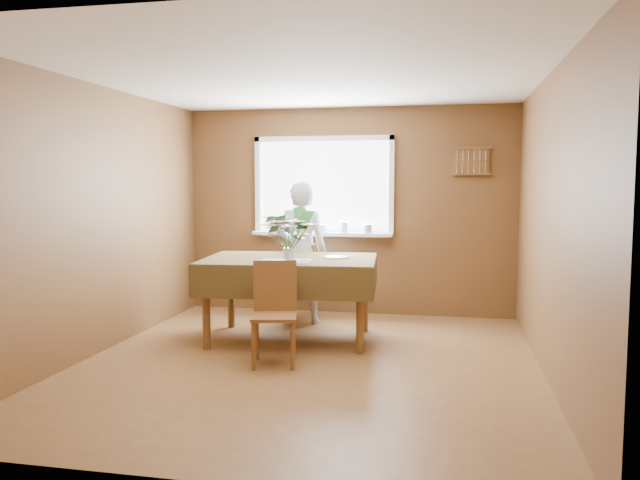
% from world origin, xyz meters
% --- Properties ---
extents(floor, '(4.50, 4.50, 0.00)m').
position_xyz_m(floor, '(0.00, 0.00, 0.00)').
color(floor, brown).
rests_on(floor, ground).
extents(ceiling, '(4.50, 4.50, 0.00)m').
position_xyz_m(ceiling, '(0.00, 0.00, 2.50)').
color(ceiling, white).
rests_on(ceiling, wall_back).
extents(wall_back, '(4.00, 0.00, 4.00)m').
position_xyz_m(wall_back, '(0.00, 2.25, 1.25)').
color(wall_back, brown).
rests_on(wall_back, floor).
extents(wall_front, '(4.00, 0.00, 4.00)m').
position_xyz_m(wall_front, '(0.00, -2.25, 1.25)').
color(wall_front, brown).
rests_on(wall_front, floor).
extents(wall_left, '(0.00, 4.50, 4.50)m').
position_xyz_m(wall_left, '(-2.00, 0.00, 1.25)').
color(wall_left, brown).
rests_on(wall_left, floor).
extents(wall_right, '(0.00, 4.50, 4.50)m').
position_xyz_m(wall_right, '(2.00, 0.00, 1.25)').
color(wall_right, brown).
rests_on(wall_right, floor).
extents(window_assembly, '(1.72, 0.20, 1.22)m').
position_xyz_m(window_assembly, '(-0.29, 2.20, 1.35)').
color(window_assembly, white).
rests_on(window_assembly, wall_back).
extents(spoon_rack, '(0.44, 0.05, 0.33)m').
position_xyz_m(spoon_rack, '(1.45, 2.22, 1.85)').
color(spoon_rack, brown).
rests_on(spoon_rack, wall_back).
extents(dining_table, '(1.82, 1.32, 0.84)m').
position_xyz_m(dining_table, '(-0.36, 0.81, 0.73)').
color(dining_table, brown).
rests_on(dining_table, floor).
extents(chair_far, '(0.43, 0.43, 0.90)m').
position_xyz_m(chair_far, '(-0.47, 1.67, 0.50)').
color(chair_far, brown).
rests_on(chair_far, floor).
extents(chair_near, '(0.46, 0.46, 0.90)m').
position_xyz_m(chair_near, '(-0.30, -0.01, 0.50)').
color(chair_near, brown).
rests_on(chair_near, floor).
extents(seated_woman, '(0.61, 0.43, 1.62)m').
position_xyz_m(seated_woman, '(-0.43, 1.60, 0.81)').
color(seated_woman, white).
rests_on(seated_woman, floor).
extents(flower_bouquet, '(0.53, 0.53, 0.45)m').
position_xyz_m(flower_bouquet, '(-0.30, 0.55, 1.13)').
color(flower_bouquet, white).
rests_on(flower_bouquet, dining_table).
extents(side_plate, '(0.35, 0.35, 0.01)m').
position_xyz_m(side_plate, '(0.09, 0.93, 0.84)').
color(side_plate, white).
rests_on(side_plate, dining_table).
extents(table_knife, '(0.07, 0.19, 0.00)m').
position_xyz_m(table_knife, '(-0.15, 0.54, 0.85)').
color(table_knife, silver).
rests_on(table_knife, dining_table).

